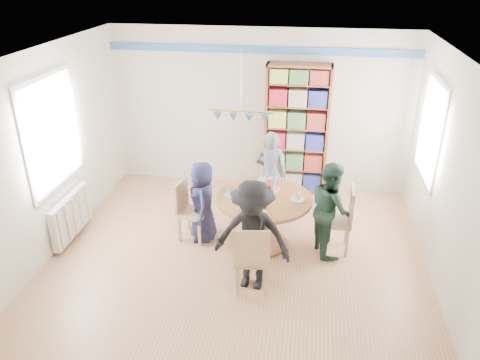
% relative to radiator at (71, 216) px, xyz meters
% --- Properties ---
extents(ground, '(5.00, 5.00, 0.00)m').
position_rel_radiator_xyz_m(ground, '(2.42, -0.30, -0.35)').
color(ground, tan).
extents(room_shell, '(5.00, 5.00, 5.00)m').
position_rel_radiator_xyz_m(room_shell, '(2.16, 0.57, 1.30)').
color(room_shell, white).
rests_on(room_shell, ground).
extents(radiator, '(0.12, 1.00, 0.60)m').
position_rel_radiator_xyz_m(radiator, '(0.00, 0.00, 0.00)').
color(radiator, silver).
rests_on(radiator, ground).
extents(dining_table, '(1.30, 1.30, 0.75)m').
position_rel_radiator_xyz_m(dining_table, '(2.72, 0.24, 0.21)').
color(dining_table, brown).
rests_on(dining_table, ground).
extents(chair_left, '(0.45, 0.45, 0.88)m').
position_rel_radiator_xyz_m(chair_left, '(1.65, 0.27, 0.13)').
color(chair_left, tan).
rests_on(chair_left, ground).
extents(chair_right, '(0.43, 0.43, 0.95)m').
position_rel_radiator_xyz_m(chair_right, '(3.78, 0.28, 0.17)').
color(chair_right, tan).
rests_on(chair_right, ground).
extents(chair_far, '(0.46, 0.46, 0.84)m').
position_rel_radiator_xyz_m(chair_far, '(2.71, 1.28, 0.11)').
color(chair_far, tan).
rests_on(chair_far, ground).
extents(chair_near, '(0.46, 0.46, 0.92)m').
position_rel_radiator_xyz_m(chair_near, '(2.70, -0.81, 0.16)').
color(chair_near, tan).
rests_on(chair_near, ground).
extents(person_left, '(0.52, 0.66, 1.18)m').
position_rel_radiator_xyz_m(person_left, '(1.86, 0.28, 0.24)').
color(person_left, '#181A36').
rests_on(person_left, ground).
extents(person_right, '(0.67, 0.76, 1.31)m').
position_rel_radiator_xyz_m(person_right, '(3.61, 0.23, 0.30)').
color(person_right, '#1A3529').
rests_on(person_right, ground).
extents(person_far, '(0.51, 0.35, 1.36)m').
position_rel_radiator_xyz_m(person_far, '(2.72, 1.18, 0.33)').
color(person_far, gray).
rests_on(person_far, ground).
extents(person_near, '(0.97, 0.63, 1.42)m').
position_rel_radiator_xyz_m(person_near, '(2.69, -0.69, 0.36)').
color(person_near, black).
rests_on(person_near, ground).
extents(bookshelf, '(1.04, 0.31, 2.18)m').
position_rel_radiator_xyz_m(bookshelf, '(3.05, 2.04, 0.72)').
color(bookshelf, brown).
rests_on(bookshelf, ground).
extents(tableware, '(1.09, 1.09, 0.29)m').
position_rel_radiator_xyz_m(tableware, '(2.70, 0.26, 0.46)').
color(tableware, white).
rests_on(tableware, dining_table).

